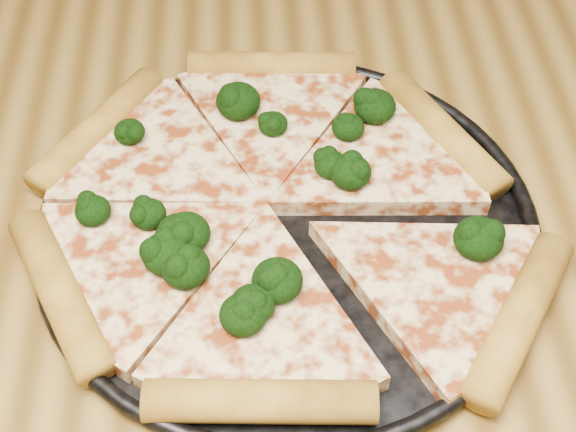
{
  "coord_description": "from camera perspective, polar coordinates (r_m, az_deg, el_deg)",
  "views": [
    {
      "loc": [
        0.01,
        -0.29,
        1.2
      ],
      "look_at": [
        0.03,
        0.08,
        0.77
      ],
      "focal_mm": 51.19,
      "sensor_mm": 36.0,
      "label": 1
    }
  ],
  "objects": [
    {
      "name": "broccoli_florets",
      "position": [
        0.56,
        -1.87,
        0.68
      ],
      "size": [
        0.29,
        0.23,
        0.03
      ],
      "color": "black",
      "rests_on": "pizza"
    },
    {
      "name": "pizza_pan",
      "position": [
        0.58,
        0.0,
        -0.53
      ],
      "size": [
        0.35,
        0.35,
        0.02
      ],
      "color": "black",
      "rests_on": "dining_table"
    },
    {
      "name": "pizza",
      "position": [
        0.58,
        -0.98,
        0.53
      ],
      "size": [
        0.38,
        0.34,
        0.03
      ],
      "rotation": [
        0.0,
        0.0,
        -0.06
      ],
      "color": "beige",
      "rests_on": "pizza_pan"
    },
    {
      "name": "dining_table",
      "position": [
        0.62,
        -2.36,
        -12.45
      ],
      "size": [
        1.2,
        0.9,
        0.75
      ],
      "color": "olive",
      "rests_on": "ground"
    }
  ]
}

